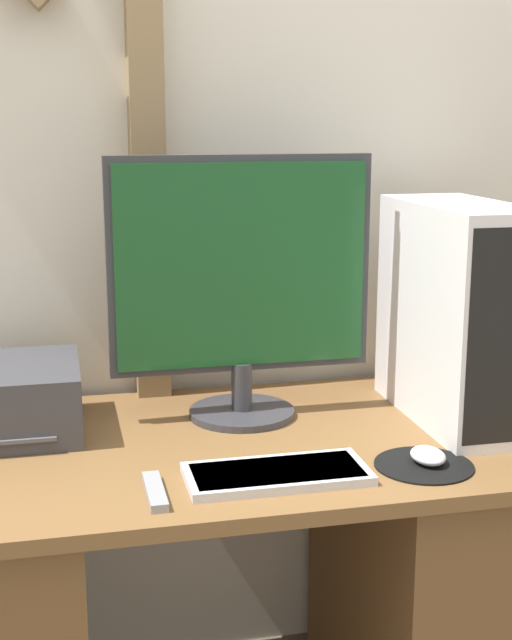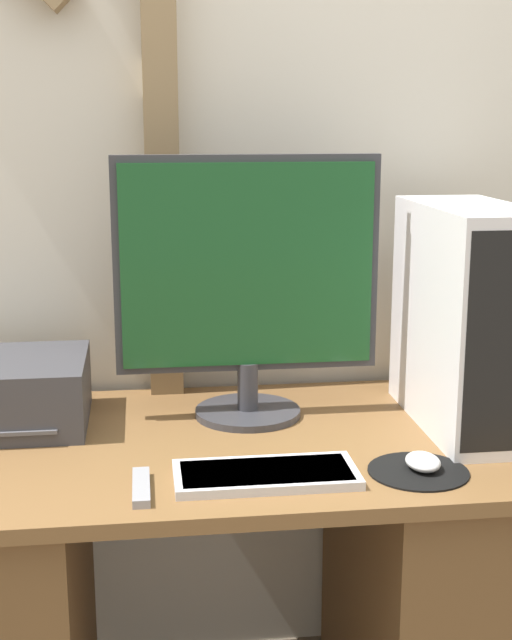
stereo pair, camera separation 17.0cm
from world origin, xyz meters
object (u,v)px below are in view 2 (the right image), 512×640
at_px(monitor, 247,278).
at_px(computer_tower, 468,317).
at_px(keyboard, 266,474).
at_px(mouse, 423,462).
at_px(remote_control, 141,487).
at_px(printer, 5,393).

xyz_separation_m(monitor, computer_tower, (0.47, -0.12, -0.08)).
xyz_separation_m(keyboard, computer_tower, (0.48, 0.25, 0.23)).
height_order(keyboard, mouse, mouse).
bearing_deg(keyboard, monitor, 88.45).
xyz_separation_m(monitor, mouse, (0.30, -0.37, -0.30)).
bearing_deg(keyboard, remote_control, -173.85).
bearing_deg(monitor, printer, 179.30).
distance_m(monitor, computer_tower, 0.49).
bearing_deg(printer, mouse, -24.21).
relative_size(monitor, printer, 1.64).
xyz_separation_m(printer, remote_control, (0.30, -0.40, -0.07)).
relative_size(monitor, keyboard, 1.70).
bearing_deg(remote_control, printer, 126.24).
bearing_deg(remote_control, keyboard, 6.15).
height_order(keyboard, remote_control, keyboard).
relative_size(printer, remote_control, 2.31).
distance_m(keyboard, printer, 0.65).
distance_m(mouse, printer, 0.92).
xyz_separation_m(monitor, remote_control, (-0.24, -0.40, -0.31)).
xyz_separation_m(keyboard, printer, (-0.53, 0.38, 0.06)).
relative_size(monitor, computer_tower, 1.21).
height_order(monitor, computer_tower, monitor).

